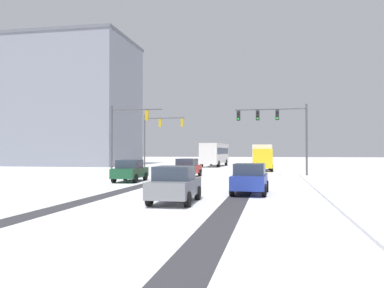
# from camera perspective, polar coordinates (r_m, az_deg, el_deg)

# --- Properties ---
(wheel_track_left_lane) EXTENTS (1.04, 37.72, 0.01)m
(wheel_track_left_lane) POSITION_cam_1_polar(r_m,az_deg,el_deg) (24.15, -9.41, -6.39)
(wheel_track_left_lane) COLOR #38383D
(wheel_track_left_lane) RESTS_ON ground
(wheel_track_right_lane) EXTENTS (1.06, 37.72, 0.01)m
(wheel_track_right_lane) POSITION_cam_1_polar(r_m,az_deg,el_deg) (22.71, 6.97, -6.74)
(wheel_track_right_lane) COLOR #38383D
(wheel_track_right_lane) RESTS_ON ground
(sidewalk_kerb_right) EXTENTS (4.00, 37.72, 0.12)m
(sidewalk_kerb_right) POSITION_cam_1_polar(r_m,az_deg,el_deg) (21.42, 23.25, -6.87)
(sidewalk_kerb_right) COLOR white
(sidewalk_kerb_right) RESTS_ON ground
(traffic_signal_far_left) EXTENTS (4.84, 0.41, 6.50)m
(traffic_signal_far_left) POSITION_cam_1_polar(r_m,az_deg,el_deg) (47.53, -4.76, 1.80)
(traffic_signal_far_left) COLOR #47474C
(traffic_signal_far_left) RESTS_ON ground
(traffic_signal_near_left) EXTENTS (4.88, 0.51, 6.50)m
(traffic_signal_near_left) POSITION_cam_1_polar(r_m,az_deg,el_deg) (38.19, -9.33, 2.13)
(traffic_signal_near_left) COLOR #47474C
(traffic_signal_near_left) RESTS_ON ground
(traffic_signal_near_right) EXTENTS (6.49, 0.52, 6.50)m
(traffic_signal_near_right) POSITION_cam_1_polar(r_m,az_deg,el_deg) (37.85, 11.79, 2.85)
(traffic_signal_near_right) COLOR #47474C
(traffic_signal_near_right) RESTS_ON ground
(car_red_lead) EXTENTS (2.01, 4.19, 1.62)m
(car_red_lead) POSITION_cam_1_polar(r_m,az_deg,el_deg) (35.78, -0.65, -3.34)
(car_red_lead) COLOR red
(car_red_lead) RESTS_ON ground
(car_dark_green_second) EXTENTS (1.92, 4.14, 1.62)m
(car_dark_green_second) POSITION_cam_1_polar(r_m,az_deg,el_deg) (30.83, -8.65, -3.70)
(car_dark_green_second) COLOR #194C2D
(car_dark_green_second) RESTS_ON ground
(car_blue_third) EXTENTS (1.93, 4.15, 1.62)m
(car_blue_third) POSITION_cam_1_polar(r_m,az_deg,el_deg) (22.00, 8.08, -4.80)
(car_blue_third) COLOR #233899
(car_blue_third) RESTS_ON ground
(car_grey_fourth) EXTENTS (1.88, 4.12, 1.62)m
(car_grey_fourth) POSITION_cam_1_polar(r_m,az_deg,el_deg) (18.05, -2.41, -5.65)
(car_grey_fourth) COLOR slate
(car_grey_fourth) RESTS_ON ground
(bus_oncoming) EXTENTS (3.01, 11.09, 3.38)m
(bus_oncoming) POSITION_cam_1_polar(r_m,az_deg,el_deg) (60.98, 3.21, -1.26)
(bus_oncoming) COLOR silver
(bus_oncoming) RESTS_ON ground
(box_truck_delivery) EXTENTS (2.58, 7.50, 3.02)m
(box_truck_delivery) POSITION_cam_1_polar(r_m,az_deg,el_deg) (48.19, 9.72, -1.74)
(box_truck_delivery) COLOR yellow
(box_truck_delivery) RESTS_ON ground
(office_building_far_left_block) EXTENTS (26.84, 15.42, 20.20)m
(office_building_far_left_block) POSITION_cam_1_polar(r_m,az_deg,el_deg) (71.17, -19.08, 5.38)
(office_building_far_left_block) COLOR gray
(office_building_far_left_block) RESTS_ON ground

